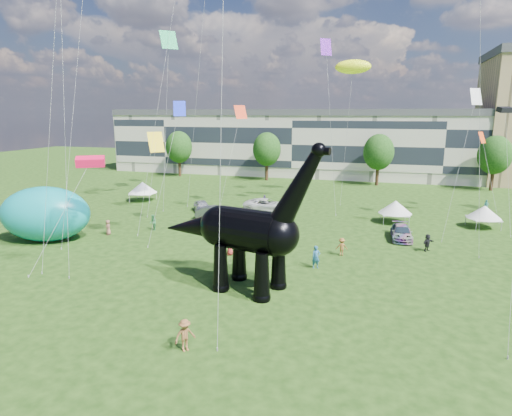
# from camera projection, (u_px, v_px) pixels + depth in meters

# --- Properties ---
(ground) EXTENTS (220.00, 220.00, 0.00)m
(ground) POSITION_uv_depth(u_px,v_px,m) (229.00, 310.00, 27.62)
(ground) COLOR #16330C
(ground) RESTS_ON ground
(terrace_row) EXTENTS (78.00, 11.00, 12.00)m
(terrace_row) POSITION_uv_depth(u_px,v_px,m) (298.00, 145.00, 86.51)
(terrace_row) COLOR beige
(terrace_row) RESTS_ON ground
(tree_far_left) EXTENTS (5.20, 5.20, 9.44)m
(tree_far_left) POSITION_uv_depth(u_px,v_px,m) (179.00, 145.00, 84.20)
(tree_far_left) COLOR #382314
(tree_far_left) RESTS_ON ground
(tree_mid_left) EXTENTS (5.20, 5.20, 9.44)m
(tree_mid_left) POSITION_uv_depth(u_px,v_px,m) (267.00, 147.00, 79.15)
(tree_mid_left) COLOR #382314
(tree_mid_left) RESTS_ON ground
(tree_mid_right) EXTENTS (5.20, 5.20, 9.44)m
(tree_mid_right) POSITION_uv_depth(u_px,v_px,m) (379.00, 149.00, 73.55)
(tree_mid_right) COLOR #382314
(tree_mid_right) RESTS_ON ground
(tree_far_right) EXTENTS (5.20, 5.20, 9.44)m
(tree_far_right) POSITION_uv_depth(u_px,v_px,m) (495.00, 152.00, 68.51)
(tree_far_right) COLOR #382314
(tree_far_right) RESTS_ON ground
(dinosaur_sculpture) EXTENTS (13.59, 5.24, 11.10)m
(dinosaur_sculpture) POSITION_uv_depth(u_px,v_px,m) (242.00, 232.00, 30.33)
(dinosaur_sculpture) COLOR black
(dinosaur_sculpture) RESTS_ON ground
(car_silver) EXTENTS (3.88, 4.61, 1.49)m
(car_silver) POSITION_uv_depth(u_px,v_px,m) (202.00, 206.00, 54.59)
(car_silver) COLOR silver
(car_silver) RESTS_ON ground
(car_grey) EXTENTS (5.22, 2.48, 1.65)m
(car_grey) POSITION_uv_depth(u_px,v_px,m) (216.00, 214.00, 50.30)
(car_grey) COLOR slate
(car_grey) RESTS_ON ground
(car_white) EXTENTS (5.90, 2.97, 1.60)m
(car_white) POSITION_uv_depth(u_px,v_px,m) (266.00, 205.00, 55.21)
(car_white) COLOR white
(car_white) RESTS_ON ground
(car_dark) EXTENTS (2.19, 4.88, 1.39)m
(car_dark) POSITION_uv_depth(u_px,v_px,m) (401.00, 233.00, 42.88)
(car_dark) COLOR #595960
(car_dark) RESTS_ON ground
(gazebo_near) EXTENTS (4.14, 4.14, 2.61)m
(gazebo_near) POSITION_uv_depth(u_px,v_px,m) (395.00, 207.00, 49.10)
(gazebo_near) COLOR silver
(gazebo_near) RESTS_ON ground
(gazebo_far) EXTENTS (4.36, 4.36, 2.51)m
(gazebo_far) POSITION_uv_depth(u_px,v_px,m) (484.00, 212.00, 46.95)
(gazebo_far) COLOR silver
(gazebo_far) RESTS_ON ground
(gazebo_left) EXTENTS (4.65, 4.65, 2.77)m
(gazebo_left) POSITION_uv_depth(u_px,v_px,m) (143.00, 188.00, 61.21)
(gazebo_left) COLOR white
(gazebo_left) RESTS_ON ground
(inflatable_teal) EXTENTS (9.85, 7.63, 5.43)m
(inflatable_teal) POSITION_uv_depth(u_px,v_px,m) (45.00, 214.00, 42.01)
(inflatable_teal) COLOR #0C9097
(inflatable_teal) RESTS_ON ground
(visitors) EXTENTS (49.60, 41.57, 1.89)m
(visitors) POSITION_uv_depth(u_px,v_px,m) (241.00, 237.00, 40.80)
(visitors) COLOR #935D49
(visitors) RESTS_ON ground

